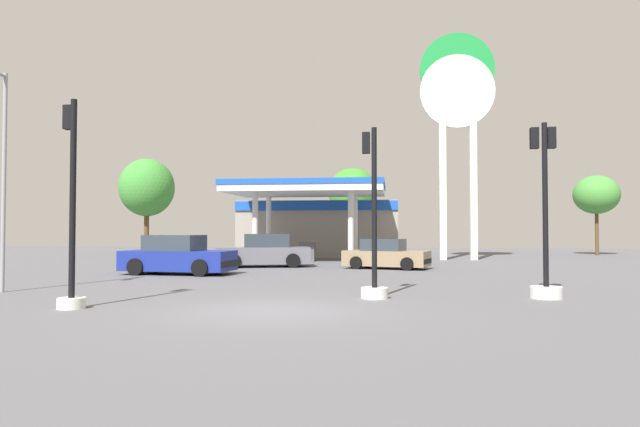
% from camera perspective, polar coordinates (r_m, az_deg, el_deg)
% --- Properties ---
extents(ground_plane, '(90.00, 90.00, 0.00)m').
position_cam_1_polar(ground_plane, '(12.73, -5.18, -9.85)').
color(ground_plane, '#56565B').
rests_on(ground_plane, ground).
extents(gas_station, '(10.50, 11.73, 4.54)m').
position_cam_1_polar(gas_station, '(37.37, -0.15, -1.07)').
color(gas_station, gray).
rests_on(gas_station, ground).
extents(station_pole_sign, '(4.52, 0.56, 13.95)m').
position_cam_1_polar(station_pole_sign, '(35.88, 13.80, 9.98)').
color(station_pole_sign, white).
rests_on(station_pole_sign, ground).
extents(car_0, '(4.86, 3.03, 1.62)m').
position_cam_1_polar(car_0, '(27.71, -5.78, -3.90)').
color(car_0, black).
rests_on(car_0, ground).
extents(car_1, '(4.62, 2.35, 1.60)m').
position_cam_1_polar(car_1, '(23.71, -14.28, -4.25)').
color(car_1, black).
rests_on(car_1, ground).
extents(car_2, '(4.19, 2.64, 1.39)m').
position_cam_1_polar(car_2, '(26.41, 6.71, -4.23)').
color(car_2, black).
rests_on(car_2, ground).
extents(traffic_signal_0, '(0.64, 0.67, 4.85)m').
position_cam_1_polar(traffic_signal_0, '(14.18, -23.94, -1.74)').
color(traffic_signal_0, silver).
rests_on(traffic_signal_0, ground).
extents(traffic_signal_1, '(0.72, 0.72, 4.54)m').
position_cam_1_polar(traffic_signal_1, '(14.95, 5.45, -3.40)').
color(traffic_signal_1, silver).
rests_on(traffic_signal_1, ground).
extents(traffic_signal_2, '(0.82, 0.82, 4.67)m').
position_cam_1_polar(traffic_signal_2, '(16.05, 21.94, -2.77)').
color(traffic_signal_2, silver).
rests_on(traffic_signal_2, ground).
extents(tree_0, '(4.10, 4.10, 7.18)m').
position_cam_1_polar(tree_0, '(44.14, -17.20, 2.52)').
color(tree_0, brown).
rests_on(tree_0, ground).
extents(tree_1, '(3.50, 3.50, 6.26)m').
position_cam_1_polar(tree_1, '(40.40, 3.32, 2.24)').
color(tree_1, brown).
rests_on(tree_1, ground).
extents(tree_2, '(3.16, 3.16, 5.73)m').
position_cam_1_polar(tree_2, '(44.85, 26.29, 1.71)').
color(tree_2, brown).
rests_on(tree_2, ground).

